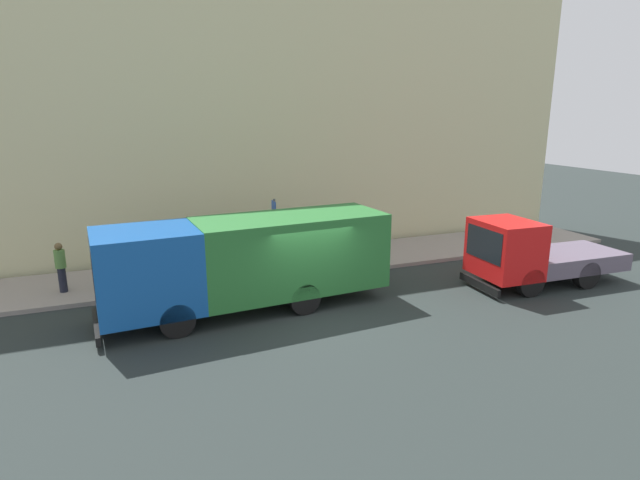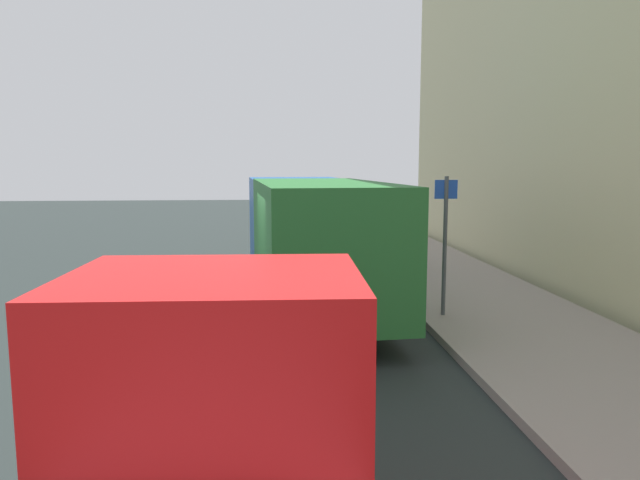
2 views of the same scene
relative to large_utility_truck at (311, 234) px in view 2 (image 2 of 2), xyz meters
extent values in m
plane|color=#252C2B|center=(-0.98, -1.67, -1.57)|extent=(80.00, 80.00, 0.00)
cube|color=gray|center=(3.78, -1.67, -1.50)|extent=(3.51, 30.00, 0.14)
cube|color=beige|center=(6.03, -1.67, 3.97)|extent=(0.50, 30.00, 11.08)
cube|color=#144EA0|center=(-0.20, 2.80, 0.02)|extent=(2.49, 2.82, 2.25)
cube|color=black|center=(-0.30, 4.11, 0.29)|extent=(1.94, 0.20, 1.26)
cube|color=#266C2F|center=(0.10, -1.35, 0.03)|extent=(2.71, 5.81, 2.27)
cube|color=black|center=(-0.31, 4.19, -1.31)|extent=(2.22, 0.28, 0.24)
cylinder|color=black|center=(-1.17, 2.20, -1.10)|extent=(0.37, 0.95, 0.93)
cylinder|color=black|center=(0.83, 2.34, -1.10)|extent=(0.37, 0.95, 0.93)
cylinder|color=black|center=(-0.90, -1.42, -1.10)|extent=(0.37, 0.95, 0.93)
cylinder|color=black|center=(1.10, -1.27, -1.10)|extent=(0.37, 0.95, 0.93)
cube|color=red|center=(-1.26, -8.29, -0.19)|extent=(2.15, 1.77, 1.84)
cube|color=black|center=(-1.24, -7.46, 0.03)|extent=(1.75, 0.12, 1.03)
cube|color=black|center=(-1.23, -7.38, -1.31)|extent=(2.01, 0.19, 0.24)
cylinder|color=#594647|center=(2.97, 3.59, -1.01)|extent=(0.34, 0.34, 0.83)
cylinder|color=#517F3D|center=(2.97, 3.59, -0.27)|extent=(0.46, 0.46, 0.64)
sphere|color=#DAA887|center=(2.97, 3.59, 0.15)|extent=(0.22, 0.22, 0.22)
cylinder|color=black|center=(3.28, 5.24, -1.02)|extent=(0.30, 0.30, 0.80)
cylinder|color=#56843E|center=(3.28, 5.24, -0.33)|extent=(0.40, 0.40, 0.58)
sphere|color=brown|center=(3.28, 5.24, 0.07)|extent=(0.23, 0.23, 0.23)
cylinder|color=#4C5156|center=(2.49, -1.57, -0.07)|extent=(0.08, 0.08, 2.70)
cube|color=blue|center=(2.49, -1.55, 1.03)|extent=(0.44, 0.03, 0.36)
camera|label=1|loc=(-14.02, 3.24, 4.18)|focal=28.60mm
camera|label=2|loc=(-0.85, -12.40, 1.50)|focal=32.57mm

